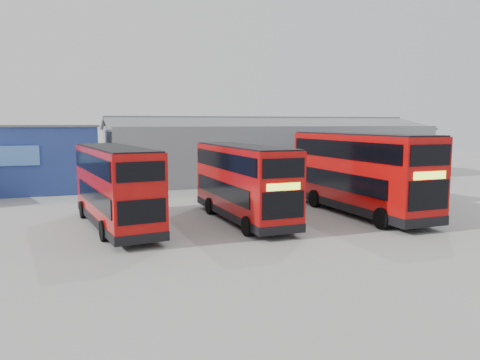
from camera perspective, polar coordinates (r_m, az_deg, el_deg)
ground_plane at (r=24.68m, az=4.00°, el=-5.40°), size 120.00×120.00×0.00m
office_block at (r=40.43m, az=-25.64°, el=2.46°), size 12.30×8.32×5.12m
maintenance_shed at (r=45.72m, az=3.26°, el=3.61°), size 30.50×12.00×5.89m
double_decker_left at (r=24.23m, az=-14.94°, el=-0.94°), size 3.63×9.92×4.11m
double_decker_centre at (r=25.19m, az=0.37°, el=-0.42°), size 2.74×9.76×4.09m
double_decker_right at (r=27.95m, az=14.31°, el=0.71°), size 3.09×11.19×4.70m
single_decker_blue at (r=35.58m, az=13.88°, el=0.70°), size 4.75×11.51×3.05m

